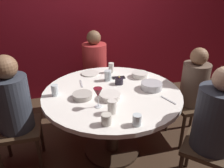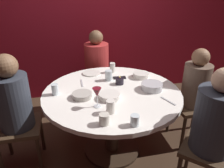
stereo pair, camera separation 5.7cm
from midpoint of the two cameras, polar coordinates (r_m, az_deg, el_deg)
The scene contains 23 objects.
ground_plane at distance 2.56m, azimuth -0.67°, elevation -16.63°, with size 8.00×8.00×0.00m, color #382619.
back_wall at distance 3.40m, azimuth -7.08°, elevation 18.17°, with size 6.00×0.10×2.60m, color maroon.
dining_table at distance 2.21m, azimuth -0.74°, elevation -5.35°, with size 1.35×1.35×0.73m.
seated_diner_left at distance 2.15m, azimuth -25.09°, elevation -4.61°, with size 0.40×0.40×1.17m.
seated_diner_back at distance 3.03m, azimuth -5.10°, elevation 5.72°, with size 0.40×0.40×1.13m.
seated_diner_right at distance 2.52m, azimuth 19.95°, elevation -0.39°, with size 0.40×0.40×1.10m.
seated_diner_front_right at distance 1.90m, azimuth 24.54°, elevation -8.63°, with size 0.57×0.57×1.17m.
candle_holder at distance 2.29m, azimuth 1.15°, elevation 0.79°, with size 0.09×0.09×0.09m.
wine_glass at distance 1.83m, azimuth -4.58°, elevation -2.46°, with size 0.08×0.08×0.18m.
dinner_plate at distance 2.56m, azimuth -6.33°, elevation 2.77°, with size 0.21×0.21×0.01m, color silver.
cell_phone at distance 2.44m, azimuth 1.08°, elevation 1.67°, with size 0.07×0.14×0.01m, color black.
bowl_serving_large at distance 2.21m, azimuth 9.50°, elevation -0.49°, with size 0.21×0.21×0.07m, color #B7B7BC.
bowl_salad_center at distance 2.04m, azimuth -8.51°, elevation -3.03°, with size 0.18×0.18×0.05m, color #B2ADA3.
bowl_small_white at distance 2.01m, azimuth -1.34°, elevation -3.17°, with size 0.19×0.19×0.05m, color silver.
bowl_sauce_side at distance 2.47m, azimuth 6.59°, elevation 2.41°, with size 0.18×0.18×0.05m, color silver.
cup_near_candle at distance 1.65m, azimuth 5.52°, elevation -9.29°, with size 0.07×0.07×0.09m, color silver.
cup_by_left_diner at distance 2.57m, azimuth -0.84°, elevation 4.26°, with size 0.06×0.06×0.12m, color silver.
cup_by_right_diner at distance 2.12m, azimuth -15.38°, elevation -1.57°, with size 0.07×0.07×0.11m, color silver.
cup_center_front at distance 1.66m, azimuth -2.48°, elevation -9.16°, with size 0.08×0.08×0.09m, color beige.
cup_far_edge at distance 1.78m, azimuth -0.91°, elevation -5.96°, with size 0.07×0.07×0.11m, color silver.
cup_beside_wine at distance 2.36m, azimuth -1.77°, elevation 2.23°, with size 0.07×0.07×0.11m, color silver.
fork_near_plate at distance 2.33m, azimuth -8.68°, elevation 0.12°, with size 0.02×0.18×0.01m, color #B7B7BC.
knife_near_plate at distance 2.04m, azimuth 13.69°, elevation -4.09°, with size 0.02×0.18×0.01m, color #B7B7BC.
Camera 1 is at (-0.47, -1.85, 1.71)m, focal length 35.15 mm.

